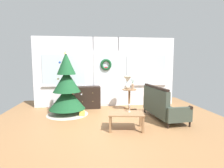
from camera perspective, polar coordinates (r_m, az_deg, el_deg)
ground_plane at (r=5.01m, az=0.18°, el=-12.18°), size 6.76×6.76×0.00m
back_wall_with_door at (r=6.82m, az=-1.93°, el=3.82°), size 5.20×0.19×2.55m
christmas_tree at (r=5.86m, az=-13.86°, el=-1.91°), size 1.29×1.29×2.00m
dresser_cabinet at (r=6.61m, az=-7.66°, el=-4.12°), size 0.92×0.47×0.78m
settee_sofa at (r=5.48m, az=15.07°, el=-6.65°), size 0.84×1.69×0.96m
side_table at (r=6.27m, az=5.41°, el=-3.52°), size 0.50×0.48×0.73m
table_lamp at (r=6.23m, az=4.84°, el=1.04°), size 0.28×0.28×0.44m
flower_vase at (r=6.19m, az=6.46°, el=-0.58°), size 0.11×0.10×0.35m
coffee_table at (r=4.50m, az=4.41°, el=-9.68°), size 0.91×0.63×0.41m
wine_glass at (r=4.53m, az=5.44°, el=-6.93°), size 0.08×0.08×0.20m
gift_box at (r=5.72m, az=-9.30°, el=-9.04°), size 0.16×0.14×0.16m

